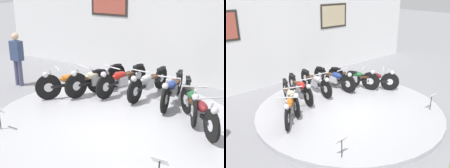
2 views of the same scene
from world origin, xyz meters
TOP-DOWN VIEW (x-y plane):
  - ground_plane at (0.00, 0.00)m, footprint 60.00×60.00m
  - display_platform at (0.00, 0.00)m, footprint 5.54×5.54m
  - back_wall at (0.00, 3.70)m, footprint 14.00×0.22m
  - motorcycle_orange at (-1.66, 0.62)m, footprint 1.27×1.64m
  - motorcycle_cream at (-1.31, 1.17)m, footprint 0.73×1.95m
  - motorcycle_red at (-0.72, 1.54)m, footprint 0.57×1.98m
  - motorcycle_silver at (-0.00, 1.68)m, footprint 0.54×1.98m
  - motorcycle_blue at (0.72, 1.54)m, footprint 0.54×2.00m
  - motorcycle_green at (1.32, 1.17)m, footprint 0.87×1.86m
  - motorcycle_maroon at (1.66, 0.62)m, footprint 1.30×1.58m
  - info_placard_front_centre at (1.77, -1.66)m, footprint 0.26×0.11m
  - visitor_standing at (-3.86, 0.77)m, footprint 0.36×0.22m

SIDE VIEW (x-z plane):
  - ground_plane at x=0.00m, z-range 0.00..0.00m
  - display_platform at x=0.00m, z-range 0.00..0.13m
  - info_placard_front_centre at x=1.77m, z-range 0.24..0.75m
  - motorcycle_silver at x=0.00m, z-range 0.12..0.91m
  - motorcycle_maroon at x=1.66m, z-range 0.12..0.92m
  - motorcycle_blue at x=0.72m, z-range 0.12..0.92m
  - motorcycle_red at x=-0.72m, z-range 0.12..0.93m
  - motorcycle_green at x=1.32m, z-range 0.12..0.93m
  - motorcycle_orange at x=-1.66m, z-range 0.12..0.93m
  - motorcycle_cream at x=-1.31m, z-range 0.13..0.94m
  - visitor_standing at x=-3.86m, z-range 0.10..1.70m
  - back_wall at x=0.00m, z-range 0.00..4.34m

